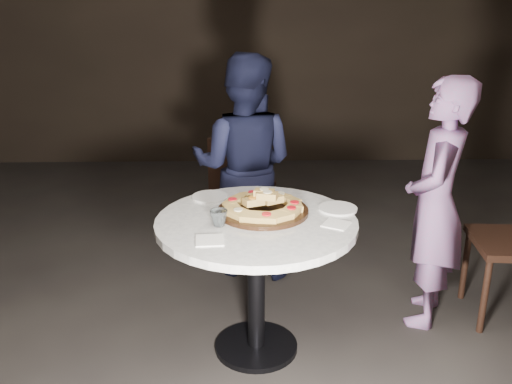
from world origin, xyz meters
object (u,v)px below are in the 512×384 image
focaccia_pile (263,203)px  water_glass (219,218)px  diner_navy (244,166)px  diner_teal (436,204)px  table (256,245)px  chair_far (239,183)px  serving_board (263,211)px

focaccia_pile → water_glass: (-0.22, -0.16, -0.01)m
focaccia_pile → diner_navy: 0.90m
water_glass → diner_teal: bearing=17.6°
diner_navy → table: bearing=105.3°
focaccia_pile → water_glass: bearing=-143.5°
table → chair_far: (-0.09, 1.40, -0.14)m
focaccia_pile → chair_far: focaccia_pile is taller
water_glass → chair_far: water_glass is taller
serving_board → water_glass: bearing=-143.8°
serving_board → table: bearing=-112.4°
serving_board → diner_navy: diner_navy is taller
water_glass → chair_far: bearing=86.4°
table → focaccia_pile: (0.04, 0.09, 0.20)m
table → diner_teal: diner_teal is taller
serving_board → focaccia_pile: focaccia_pile is taller
serving_board → water_glass: 0.28m
serving_board → diner_teal: diner_teal is taller
chair_far → diner_navy: diner_navy is taller
diner_navy → chair_far: bearing=-73.7°
water_glass → diner_teal: size_ratio=0.06×
table → focaccia_pile: bearing=67.7°
water_glass → diner_teal: diner_teal is taller
table → diner_navy: bearing=93.6°
chair_far → diner_teal: (1.11, -1.09, 0.24)m
serving_board → chair_far: bearing=95.7°
table → diner_navy: 0.99m
serving_board → focaccia_pile: size_ratio=1.12×
table → chair_far: size_ratio=1.47×
table → focaccia_pile: 0.22m
serving_board → diner_teal: size_ratio=0.33×
chair_far → diner_navy: bearing=116.8°
water_glass → diner_navy: (0.12, 1.05, -0.06)m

